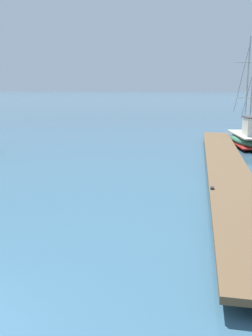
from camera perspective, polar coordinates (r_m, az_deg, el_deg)
The scene contains 2 objects.
floating_dock at distance 17.98m, azimuth 15.14°, elevation 0.45°, with size 2.41×23.45×0.53m.
fishing_boat_0 at distance 26.02m, azimuth 18.55°, elevation 4.47°, with size 3.07×7.56×7.19m.
Camera 1 is at (4.83, -3.98, 4.05)m, focal length 39.64 mm.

